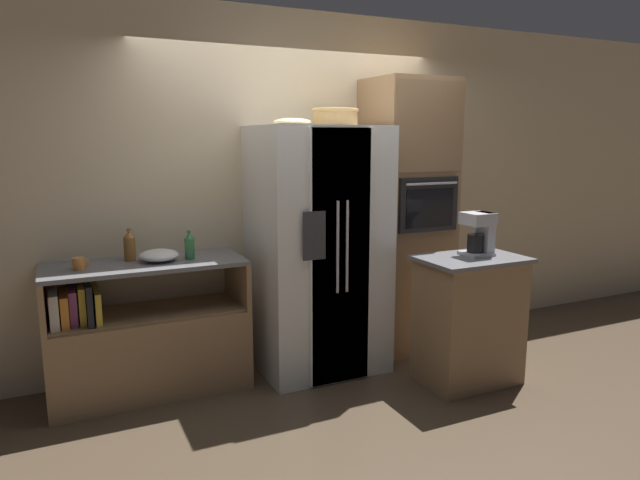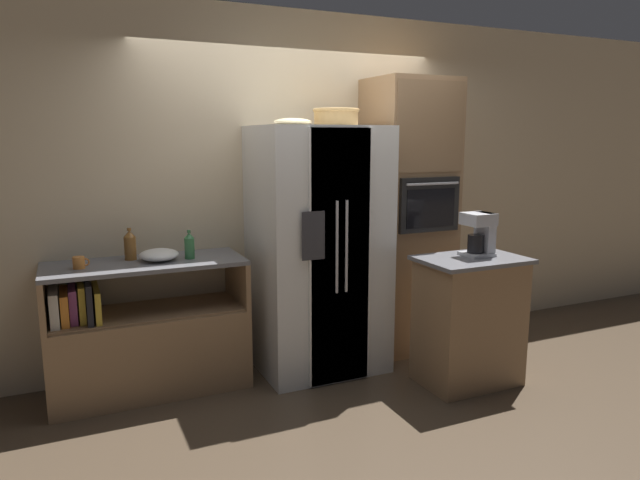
{
  "view_description": "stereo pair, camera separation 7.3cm",
  "coord_description": "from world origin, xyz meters",
  "px_view_note": "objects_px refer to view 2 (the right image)",
  "views": [
    {
      "loc": [
        -1.79,
        -3.89,
        1.81
      ],
      "look_at": [
        0.03,
        -0.05,
        1.04
      ],
      "focal_mm": 32.0,
      "sensor_mm": 36.0,
      "label": 1
    },
    {
      "loc": [
        -1.72,
        -3.92,
        1.81
      ],
      "look_at": [
        0.03,
        -0.05,
        1.04
      ],
      "focal_mm": 32.0,
      "sensor_mm": 36.0,
      "label": 2
    }
  ],
  "objects_px": {
    "refrigerator": "(318,250)",
    "mixing_bowl": "(159,255)",
    "fruit_bowl": "(293,122)",
    "mug": "(79,263)",
    "bottle_short": "(189,246)",
    "coffee_maker": "(480,232)",
    "wicker_basket": "(336,117)",
    "wall_oven": "(408,217)",
    "bottle_tall": "(130,245)"
  },
  "relations": [
    {
      "from": "fruit_bowl",
      "to": "coffee_maker",
      "type": "bearing_deg",
      "value": -33.98
    },
    {
      "from": "fruit_bowl",
      "to": "bottle_short",
      "type": "xyz_separation_m",
      "value": [
        -0.8,
        0.0,
        -0.88
      ]
    },
    {
      "from": "refrigerator",
      "to": "mug",
      "type": "relative_size",
      "value": 17.68
    },
    {
      "from": "mug",
      "to": "mixing_bowl",
      "type": "height_order",
      "value": "mixing_bowl"
    },
    {
      "from": "wicker_basket",
      "to": "coffee_maker",
      "type": "height_order",
      "value": "wicker_basket"
    },
    {
      "from": "wicker_basket",
      "to": "bottle_tall",
      "type": "xyz_separation_m",
      "value": [
        -1.55,
        0.14,
        -0.91
      ]
    },
    {
      "from": "mug",
      "to": "coffee_maker",
      "type": "distance_m",
      "value": 2.8
    },
    {
      "from": "bottle_tall",
      "to": "refrigerator",
      "type": "bearing_deg",
      "value": -9.0
    },
    {
      "from": "refrigerator",
      "to": "fruit_bowl",
      "type": "relative_size",
      "value": 6.73
    },
    {
      "from": "bottle_short",
      "to": "mug",
      "type": "xyz_separation_m",
      "value": [
        -0.73,
        -0.01,
        -0.06
      ]
    },
    {
      "from": "wicker_basket",
      "to": "bottle_short",
      "type": "distance_m",
      "value": 1.48
    },
    {
      "from": "wall_oven",
      "to": "bottle_short",
      "type": "xyz_separation_m",
      "value": [
        -1.86,
        -0.02,
        -0.1
      ]
    },
    {
      "from": "mug",
      "to": "wicker_basket",
      "type": "bearing_deg",
      "value": 0.31
    },
    {
      "from": "bottle_short",
      "to": "mixing_bowl",
      "type": "bearing_deg",
      "value": 172.84
    },
    {
      "from": "refrigerator",
      "to": "wall_oven",
      "type": "xyz_separation_m",
      "value": [
        0.88,
        0.1,
        0.2
      ]
    },
    {
      "from": "bottle_short",
      "to": "mug",
      "type": "distance_m",
      "value": 0.74
    },
    {
      "from": "mixing_bowl",
      "to": "coffee_maker",
      "type": "xyz_separation_m",
      "value": [
        2.17,
        -0.81,
        0.13
      ]
    },
    {
      "from": "fruit_bowl",
      "to": "mug",
      "type": "height_order",
      "value": "fruit_bowl"
    },
    {
      "from": "refrigerator",
      "to": "mug",
      "type": "xyz_separation_m",
      "value": [
        -1.71,
        0.07,
        0.04
      ]
    },
    {
      "from": "coffee_maker",
      "to": "bottle_short",
      "type": "bearing_deg",
      "value": 158.26
    },
    {
      "from": "fruit_bowl",
      "to": "mug",
      "type": "relative_size",
      "value": 2.63
    },
    {
      "from": "wall_oven",
      "to": "refrigerator",
      "type": "bearing_deg",
      "value": -173.63
    },
    {
      "from": "wall_oven",
      "to": "mug",
      "type": "bearing_deg",
      "value": -179.33
    },
    {
      "from": "refrigerator",
      "to": "coffee_maker",
      "type": "height_order",
      "value": "refrigerator"
    },
    {
      "from": "wicker_basket",
      "to": "mug",
      "type": "xyz_separation_m",
      "value": [
        -1.9,
        -0.01,
        -0.98
      ]
    },
    {
      "from": "wicker_basket",
      "to": "bottle_short",
      "type": "height_order",
      "value": "wicker_basket"
    },
    {
      "from": "refrigerator",
      "to": "mixing_bowl",
      "type": "relative_size",
      "value": 6.91
    },
    {
      "from": "refrigerator",
      "to": "coffee_maker",
      "type": "xyz_separation_m",
      "value": [
        0.98,
        -0.7,
        0.18
      ]
    },
    {
      "from": "wall_oven",
      "to": "coffee_maker",
      "type": "bearing_deg",
      "value": -82.65
    },
    {
      "from": "wall_oven",
      "to": "mixing_bowl",
      "type": "xyz_separation_m",
      "value": [
        -2.07,
        0.01,
        -0.15
      ]
    },
    {
      "from": "refrigerator",
      "to": "mixing_bowl",
      "type": "distance_m",
      "value": 1.19
    },
    {
      "from": "wall_oven",
      "to": "fruit_bowl",
      "type": "height_order",
      "value": "wall_oven"
    },
    {
      "from": "bottle_tall",
      "to": "bottle_short",
      "type": "xyz_separation_m",
      "value": [
        0.39,
        -0.14,
        -0.01
      ]
    },
    {
      "from": "mug",
      "to": "refrigerator",
      "type": "bearing_deg",
      "value": -2.26
    },
    {
      "from": "mixing_bowl",
      "to": "fruit_bowl",
      "type": "bearing_deg",
      "value": -1.59
    },
    {
      "from": "refrigerator",
      "to": "mug",
      "type": "bearing_deg",
      "value": 177.74
    },
    {
      "from": "fruit_bowl",
      "to": "bottle_tall",
      "type": "bearing_deg",
      "value": 173.38
    },
    {
      "from": "wicker_basket",
      "to": "fruit_bowl",
      "type": "distance_m",
      "value": 0.36
    },
    {
      "from": "bottle_tall",
      "to": "mug",
      "type": "xyz_separation_m",
      "value": [
        -0.34,
        -0.15,
        -0.07
      ]
    },
    {
      "from": "bottle_tall",
      "to": "bottle_short",
      "type": "distance_m",
      "value": 0.42
    },
    {
      "from": "wall_oven",
      "to": "coffee_maker",
      "type": "relative_size",
      "value": 7.21
    },
    {
      "from": "bottle_short",
      "to": "mixing_bowl",
      "type": "relative_size",
      "value": 0.76
    },
    {
      "from": "bottle_short",
      "to": "fruit_bowl",
      "type": "bearing_deg",
      "value": -0.11
    },
    {
      "from": "fruit_bowl",
      "to": "bottle_tall",
      "type": "distance_m",
      "value": 1.48
    },
    {
      "from": "bottle_tall",
      "to": "mixing_bowl",
      "type": "height_order",
      "value": "bottle_tall"
    },
    {
      "from": "refrigerator",
      "to": "wicker_basket",
      "type": "distance_m",
      "value": 1.04
    },
    {
      "from": "mug",
      "to": "mixing_bowl",
      "type": "xyz_separation_m",
      "value": [
        0.52,
        0.04,
        0.0
      ]
    },
    {
      "from": "wall_oven",
      "to": "wicker_basket",
      "type": "bearing_deg",
      "value": -178.34
    },
    {
      "from": "bottle_tall",
      "to": "coffee_maker",
      "type": "relative_size",
      "value": 0.72
    },
    {
      "from": "fruit_bowl",
      "to": "mug",
      "type": "xyz_separation_m",
      "value": [
        -1.54,
        -0.01,
        -0.93
      ]
    }
  ]
}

